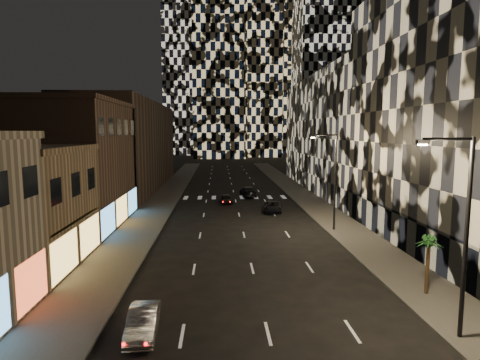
{
  "coord_description": "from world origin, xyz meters",
  "views": [
    {
      "loc": [
        -2.24,
        -6.61,
        9.37
      ],
      "look_at": [
        -0.78,
        21.16,
        6.0
      ],
      "focal_mm": 30.0,
      "sensor_mm": 36.0,
      "label": 1
    }
  ],
  "objects": [
    {
      "name": "tower_left_back",
      "position": [
        -12.0,
        165.0,
        60.0
      ],
      "size": [
        24.0,
        24.0,
        120.0
      ],
      "primitive_type": "cube",
      "color": "black",
      "rests_on": "ground"
    },
    {
      "name": "retail_tan",
      "position": [
        -17.0,
        21.0,
        4.0
      ],
      "size": [
        10.0,
        10.0,
        8.0
      ],
      "primitive_type": "cube",
      "color": "#8C7254",
      "rests_on": "ground"
    },
    {
      "name": "streetlight_near",
      "position": [
        8.35,
        10.0,
        5.35
      ],
      "size": [
        2.55,
        0.25,
        9.0
      ],
      "color": "black",
      "rests_on": "sidewalk_right"
    },
    {
      "name": "palm_tree",
      "position": [
        9.59,
        14.83,
        2.95
      ],
      "size": [
        1.72,
        1.73,
        3.39
      ],
      "color": "#47331E",
      "rests_on": "sidewalk_right"
    },
    {
      "name": "retail_brown",
      "position": [
        -17.0,
        33.5,
        6.0
      ],
      "size": [
        10.0,
        15.0,
        12.0
      ],
      "primitive_type": "cube",
      "color": "#503A2D",
      "rests_on": "ground"
    },
    {
      "name": "tower_center_low",
      "position": [
        -2.0,
        140.0,
        47.5
      ],
      "size": [
        18.0,
        18.0,
        95.0
      ],
      "primitive_type": "cube",
      "color": "black",
      "rests_on": "ground"
    },
    {
      "name": "curb_left",
      "position": [
        -7.9,
        50.0,
        0.07
      ],
      "size": [
        0.2,
        120.0,
        0.15
      ],
      "primitive_type": "cube",
      "color": "#4C4C47",
      "rests_on": "ground"
    },
    {
      "name": "tower_right_mid",
      "position": [
        35.0,
        135.0,
        50.0
      ],
      "size": [
        20.0,
        20.0,
        100.0
      ],
      "primitive_type": "cube",
      "color": "black",
      "rests_on": "ground"
    },
    {
      "name": "midrise_base",
      "position": [
        12.3,
        24.5,
        1.5
      ],
      "size": [
        0.6,
        25.0,
        3.0
      ],
      "primitive_type": "cube",
      "color": "#383838",
      "rests_on": "ground"
    },
    {
      "name": "car_silver_parked",
      "position": [
        -5.8,
        11.18,
        0.62
      ],
      "size": [
        1.52,
        3.81,
        1.23
      ],
      "primitive_type": "imported",
      "rotation": [
        0.0,
        0.0,
        0.06
      ],
      "color": "#98979C",
      "rests_on": "ground"
    },
    {
      "name": "car_dark_midlane",
      "position": [
        -1.31,
        45.09,
        0.61
      ],
      "size": [
        1.74,
        3.68,
        1.21
      ],
      "primitive_type": "imported",
      "rotation": [
        0.0,
        0.0,
        0.09
      ],
      "color": "black",
      "rests_on": "ground"
    },
    {
      "name": "car_dark_rightlane",
      "position": [
        4.0,
        39.36,
        0.61
      ],
      "size": [
        2.55,
        4.6,
        1.22
      ],
      "primitive_type": "imported",
      "rotation": [
        0.0,
        0.0,
        -0.13
      ],
      "color": "black",
      "rests_on": "ground"
    },
    {
      "name": "streetlight_far",
      "position": [
        8.35,
        30.0,
        5.35
      ],
      "size": [
        2.55,
        0.25,
        9.0
      ],
      "color": "black",
      "rests_on": "sidewalk_right"
    },
    {
      "name": "curb_right",
      "position": [
        7.9,
        50.0,
        0.07
      ],
      "size": [
        0.2,
        120.0,
        0.15
      ],
      "primitive_type": "cube",
      "color": "#4C4C47",
      "rests_on": "ground"
    },
    {
      "name": "sidewalk_left",
      "position": [
        -10.0,
        50.0,
        0.07
      ],
      "size": [
        4.0,
        120.0,
        0.15
      ],
      "primitive_type": "cube",
      "color": "#47443F",
      "rests_on": "ground"
    },
    {
      "name": "midrise_filler_right",
      "position": [
        20.0,
        57.0,
        9.0
      ],
      "size": [
        16.0,
        40.0,
        18.0
      ],
      "primitive_type": "cube",
      "color": "#232326",
      "rests_on": "ground"
    },
    {
      "name": "retail_filler_left",
      "position": [
        -17.0,
        60.0,
        7.0
      ],
      "size": [
        10.0,
        40.0,
        14.0
      ],
      "primitive_type": "cube",
      "color": "#503A2D",
      "rests_on": "ground"
    },
    {
      "name": "car_dark_oncoming",
      "position": [
        1.99,
        50.88,
        0.73
      ],
      "size": [
        2.47,
        5.16,
        1.45
      ],
      "primitive_type": "imported",
      "rotation": [
        0.0,
        0.0,
        3.23
      ],
      "color": "black",
      "rests_on": "ground"
    },
    {
      "name": "sidewalk_right",
      "position": [
        10.0,
        50.0,
        0.07
      ],
      "size": [
        4.0,
        120.0,
        0.15
      ],
      "primitive_type": "cube",
      "color": "#47443F",
      "rests_on": "ground"
    }
  ]
}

